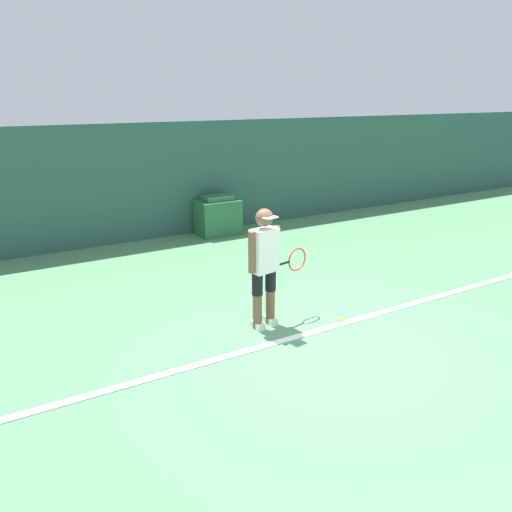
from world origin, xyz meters
TOP-DOWN VIEW (x-y plane):
  - ground_plane at (0.00, 0.00)m, footprint 24.00×24.00m
  - back_wall at (0.00, 5.68)m, footprint 24.00×0.10m
  - court_baseline at (0.00, 0.53)m, footprint 21.60×0.10m
  - tennis_player at (-0.42, 1.02)m, footprint 0.97×0.31m
  - tennis_ball at (0.50, 0.59)m, footprint 0.07×0.07m
  - covered_chair at (1.00, 5.28)m, footprint 0.87×0.62m

SIDE VIEW (x-z plane):
  - ground_plane at x=0.00m, z-range 0.00..0.00m
  - court_baseline at x=0.00m, z-range 0.00..0.01m
  - tennis_ball at x=0.50m, z-range 0.00..0.07m
  - covered_chair at x=1.00m, z-range -0.02..0.81m
  - tennis_player at x=-0.42m, z-range 0.08..1.62m
  - back_wall at x=0.00m, z-range 0.00..2.32m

